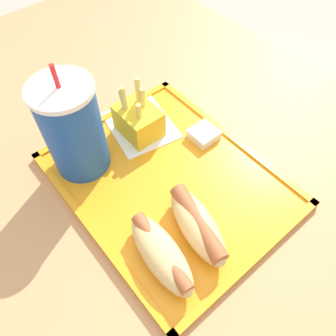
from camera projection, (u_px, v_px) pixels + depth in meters
ground_plane at (181, 305)px, 1.14m from camera, size 8.00×8.00×0.00m
dining_table at (186, 269)px, 0.84m from camera, size 1.48×0.87×0.74m
food_tray at (168, 180)px, 0.55m from camera, size 0.38×0.31×0.01m
paper_napkin at (141, 125)px, 0.62m from camera, size 0.15×0.13×0.00m
soda_cup at (73, 129)px, 0.50m from camera, size 0.10×0.10×0.20m
hot_dog_far at (161, 253)px, 0.45m from camera, size 0.14×0.06×0.04m
hot_dog_near at (197, 224)px, 0.47m from camera, size 0.14×0.08×0.04m
fries_carton at (138, 120)px, 0.59m from camera, size 0.08×0.06×0.11m
sauce_cup_mayo at (204, 134)px, 0.60m from camera, size 0.05×0.05×0.02m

